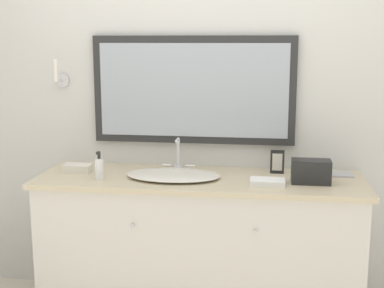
% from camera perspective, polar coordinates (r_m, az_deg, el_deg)
% --- Properties ---
extents(wall_back, '(8.00, 0.18, 2.55)m').
position_cam_1_polar(wall_back, '(3.39, 1.48, 4.55)').
color(wall_back, silver).
rests_on(wall_back, ground_plane).
extents(vanity_counter, '(1.93, 0.60, 0.86)m').
position_cam_1_polar(vanity_counter, '(3.29, 0.81, -10.88)').
color(vanity_counter, beige).
rests_on(vanity_counter, ground_plane).
extents(sink_basin, '(0.55, 0.39, 0.21)m').
position_cam_1_polar(sink_basin, '(3.14, -1.99, -3.26)').
color(sink_basin, silver).
rests_on(sink_basin, vanity_counter).
extents(soap_bottle, '(0.05, 0.05, 0.17)m').
position_cam_1_polar(soap_bottle, '(3.14, -9.86, -2.54)').
color(soap_bottle, white).
rests_on(soap_bottle, vanity_counter).
extents(appliance_box, '(0.22, 0.12, 0.13)m').
position_cam_1_polar(appliance_box, '(3.08, 12.58, -2.89)').
color(appliance_box, black).
rests_on(appliance_box, vanity_counter).
extents(picture_frame, '(0.08, 0.01, 0.14)m').
position_cam_1_polar(picture_frame, '(3.27, 9.08, -1.89)').
color(picture_frame, black).
rests_on(picture_frame, vanity_counter).
extents(hand_towel_near_sink, '(0.17, 0.10, 0.05)m').
position_cam_1_polar(hand_towel_near_sink, '(3.35, -12.12, -2.54)').
color(hand_towel_near_sink, silver).
rests_on(hand_towel_near_sink, vanity_counter).
extents(hand_towel_far_corner, '(0.19, 0.12, 0.03)m').
position_cam_1_polar(hand_towel_far_corner, '(3.02, 8.06, -4.04)').
color(hand_towel_far_corner, white).
rests_on(hand_towel_far_corner, vanity_counter).
extents(metal_tray, '(0.16, 0.13, 0.01)m').
position_cam_1_polar(metal_tray, '(3.33, 15.45, -3.12)').
color(metal_tray, '#ADADB2').
rests_on(metal_tray, vanity_counter).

